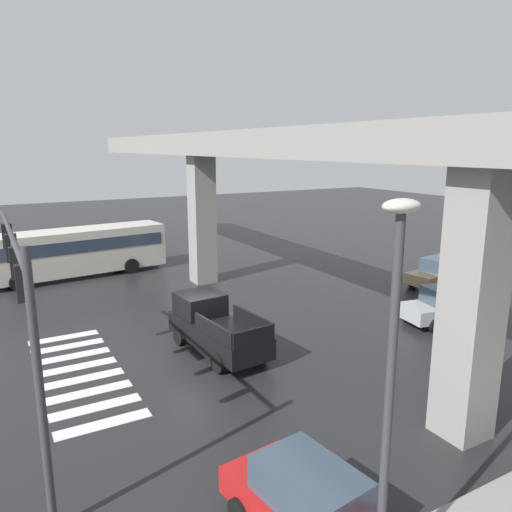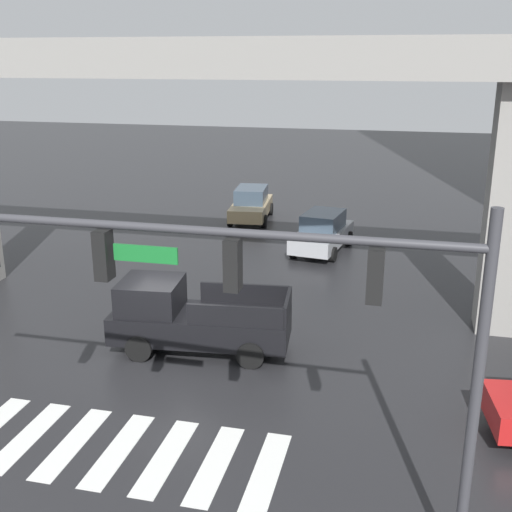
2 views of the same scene
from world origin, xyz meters
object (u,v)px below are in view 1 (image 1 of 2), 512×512
object	(u,v)px
pickup_truck	(214,326)
city_bus	(77,249)
sedan_red	(311,508)
traffic_signal_mast	(19,279)
street_lamp_near_corner	(391,361)
sedan_tan	(440,272)
sedan_silver	(447,305)

from	to	relation	value
pickup_truck	city_bus	bearing A→B (deg)	-169.57
city_bus	sedan_red	bearing A→B (deg)	0.73
traffic_signal_mast	city_bus	bearing A→B (deg)	166.81
city_bus	street_lamp_near_corner	xyz separation A→B (m)	(26.28, 0.75, 2.83)
pickup_truck	sedan_tan	bearing A→B (deg)	97.45
city_bus	sedan_red	world-z (taller)	city_bus
sedan_silver	sedan_tan	world-z (taller)	same
sedan_tan	traffic_signal_mast	world-z (taller)	traffic_signal_mast
pickup_truck	sedan_silver	xyz separation A→B (m)	(2.35, 10.75, -0.14)
city_bus	traffic_signal_mast	distance (m)	18.86
sedan_red	street_lamp_near_corner	xyz separation A→B (m)	(1.49, 0.44, 3.70)
sedan_silver	traffic_signal_mast	xyz separation A→B (m)	(1.03, -17.71, 3.83)
traffic_signal_mast	street_lamp_near_corner	distance (m)	9.56
city_bus	sedan_red	size ratio (longest dim) A/B	2.45
street_lamp_near_corner	sedan_silver	bearing A→B (deg)	125.84
sedan_silver	street_lamp_near_corner	world-z (taller)	street_lamp_near_corner
sedan_silver	traffic_signal_mast	bearing A→B (deg)	-86.66
pickup_truck	street_lamp_near_corner	distance (m)	12.23
city_bus	sedan_tan	bearing A→B (deg)	54.81
sedan_red	street_lamp_near_corner	bearing A→B (deg)	16.37
pickup_truck	traffic_signal_mast	world-z (taller)	traffic_signal_mast
city_bus	traffic_signal_mast	world-z (taller)	traffic_signal_mast
sedan_tan	street_lamp_near_corner	size ratio (longest dim) A/B	0.61
pickup_truck	street_lamp_near_corner	size ratio (longest dim) A/B	0.73
sedan_tan	sedan_red	bearing A→B (deg)	-55.82
street_lamp_near_corner	sedan_tan	bearing A→B (deg)	128.03
sedan_red	sedan_silver	distance (m)	15.23
sedan_red	traffic_signal_mast	distance (m)	8.93
traffic_signal_mast	sedan_tan	bearing A→B (deg)	103.59
sedan_red	traffic_signal_mast	size ratio (longest dim) A/B	0.41
pickup_truck	city_bus	world-z (taller)	city_bus
sedan_red	traffic_signal_mast	xyz separation A→B (m)	(-6.66, -4.56, 3.83)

